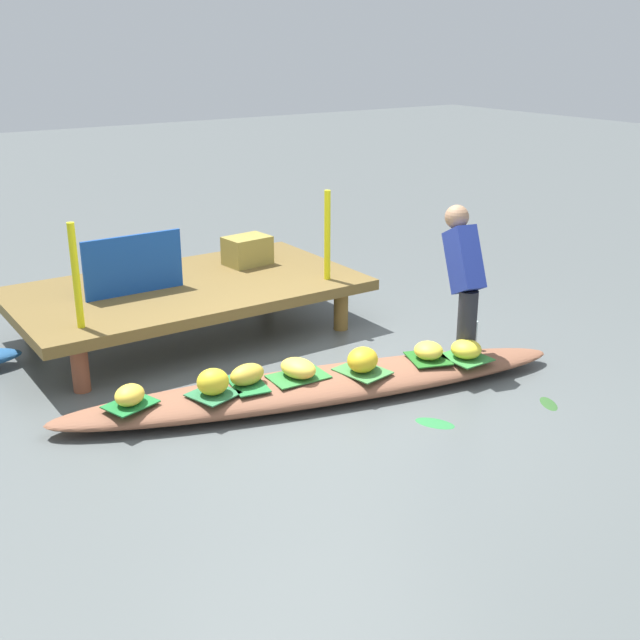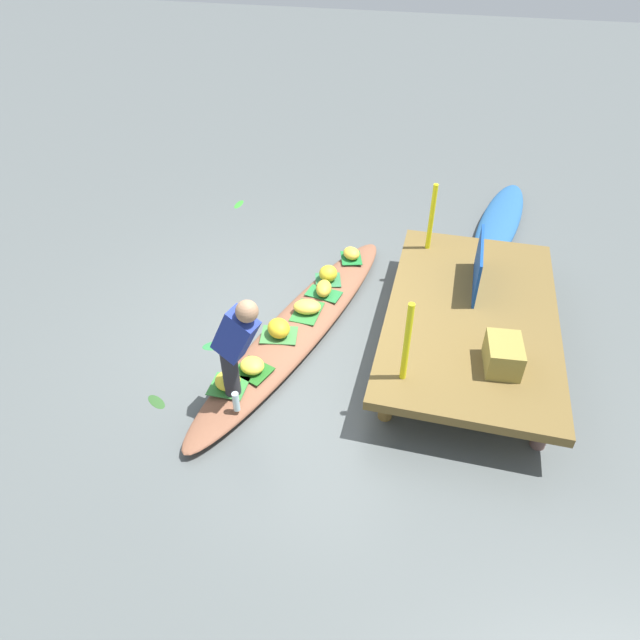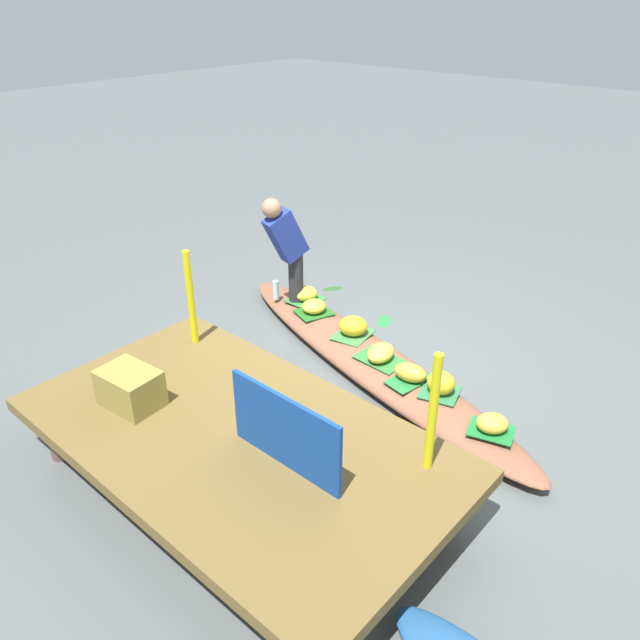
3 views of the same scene
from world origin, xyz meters
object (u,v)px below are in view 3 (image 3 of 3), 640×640
object	(u,v)px
market_banner	(285,432)
produce_crate	(130,388)
banana_bunch_3	(410,373)
banana_bunch_1	(305,293)
banana_bunch_2	(492,423)
banana_bunch_6	(381,353)
banana_bunch_4	(353,326)
vendor_boat	(369,360)
banana_bunch_0	(441,383)
banana_bunch_5	(314,306)
vendor_person	(287,244)
water_bottle	(276,290)

from	to	relation	value
market_banner	produce_crate	world-z (taller)	market_banner
banana_bunch_3	produce_crate	xyz separation A→B (m)	(1.14, 2.02, 0.36)
banana_bunch_3	banana_bunch_1	bearing A→B (deg)	-17.28
banana_bunch_1	produce_crate	size ratio (longest dim) A/B	0.59
banana_bunch_2	banana_bunch_6	world-z (taller)	banana_bunch_2
produce_crate	banana_bunch_2	bearing A→B (deg)	-137.31
banana_bunch_2	banana_bunch_4	distance (m)	1.81
vendor_boat	market_banner	world-z (taller)	market_banner
banana_bunch_2	banana_bunch_0	bearing A→B (deg)	-17.18
banana_bunch_2	banana_bunch_5	xyz separation A→B (m)	(2.36, -0.55, -0.00)
vendor_person	market_banner	world-z (taller)	vendor_person
banana_bunch_0	banana_bunch_3	bearing A→B (deg)	3.22
vendor_boat	banana_bunch_1	bearing A→B (deg)	-4.11
banana_bunch_3	banana_bunch_4	xyz separation A→B (m)	(0.88, -0.29, 0.02)
water_bottle	banana_bunch_1	bearing A→B (deg)	-144.39
banana_bunch_1	banana_bunch_6	world-z (taller)	banana_bunch_1
vendor_person	market_banner	size ratio (longest dim) A/B	1.31
banana_bunch_0	banana_bunch_6	xyz separation A→B (m)	(0.69, -0.08, -0.03)
banana_bunch_5	banana_bunch_3	bearing A→B (deg)	165.41
banana_bunch_0	water_bottle	world-z (taller)	water_bottle
banana_bunch_2	water_bottle	distance (m)	2.94
banana_bunch_0	market_banner	distance (m)	1.81
banana_bunch_0	banana_bunch_5	xyz separation A→B (m)	(1.78, -0.37, -0.03)
banana_bunch_4	banana_bunch_5	xyz separation A→B (m)	(0.61, -0.09, -0.03)
banana_bunch_1	vendor_person	world-z (taller)	vendor_person
banana_bunch_3	water_bottle	size ratio (longest dim) A/B	1.38
banana_bunch_5	market_banner	bearing A→B (deg)	128.21
banana_bunch_1	banana_bunch_2	world-z (taller)	banana_bunch_1
produce_crate	banana_bunch_0	bearing A→B (deg)	-125.21
banana_bunch_1	banana_bunch_5	xyz separation A→B (m)	(-0.27, 0.16, -0.01)
banana_bunch_5	banana_bunch_6	distance (m)	1.12
banana_bunch_3	banana_bunch_5	world-z (taller)	banana_bunch_3
vendor_boat	banana_bunch_1	distance (m)	1.27
banana_bunch_4	banana_bunch_6	size ratio (longest dim) A/B	0.89
banana_bunch_0	market_banner	world-z (taller)	market_banner
banana_bunch_3	vendor_person	size ratio (longest dim) A/B	0.24
vendor_boat	banana_bunch_2	world-z (taller)	banana_bunch_2
vendor_person	market_banner	distance (m)	2.92
vendor_boat	produce_crate	distance (m)	2.31
vendor_boat	banana_bunch_4	bearing A→B (deg)	-10.04
banana_bunch_4	banana_bunch_5	distance (m)	0.61
water_bottle	banana_bunch_6	bearing A→B (deg)	171.11
banana_bunch_1	banana_bunch_3	bearing A→B (deg)	162.72
vendor_boat	banana_bunch_5	size ratio (longest dim) A/B	16.41
banana_bunch_2	banana_bunch_4	xyz separation A→B (m)	(1.75, -0.46, 0.02)
banana_bunch_5	vendor_boat	bearing A→B (deg)	165.66
banana_bunch_2	banana_bunch_3	bearing A→B (deg)	-10.48
banana_bunch_4	vendor_boat	bearing A→B (deg)	155.73
banana_bunch_5	banana_bunch_0	bearing A→B (deg)	168.28
banana_bunch_1	banana_bunch_4	size ratio (longest dim) A/B	0.91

